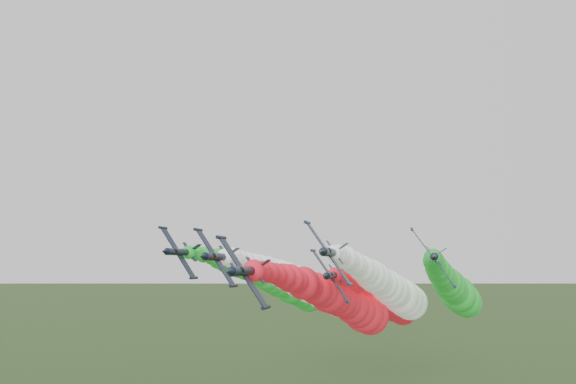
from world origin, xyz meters
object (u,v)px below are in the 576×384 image
Objects in this scene: jet_outer_left at (280,284)px; jet_outer_right at (455,290)px; jet_lead at (344,303)px; jet_inner_right at (391,289)px; jet_trail at (384,299)px; jet_inner_left at (312,289)px.

jet_outer_left reaches higher than jet_outer_right.
jet_outer_right reaches higher than jet_lead.
jet_outer_left is (-28.51, 11.20, 0.59)m from jet_inner_right.
jet_outer_left reaches higher than jet_lead.
jet_inner_right is at bearing -80.16° from jet_trail.
jet_inner_left is at bearing -40.02° from jet_outer_left.
jet_inner_left reaches higher than jet_outer_right.
jet_outer_left is 1.01× the size of jet_outer_right.
jet_inner_right is (9.08, 10.72, 2.44)m from jet_lead.
jet_lead is 30.82m from jet_outer_right.
jet_outer_left reaches higher than jet_inner_right.
jet_lead is 1.00× the size of jet_outer_left.
jet_outer_right is (23.25, 20.12, 2.07)m from jet_lead.
jet_lead is at bearing -54.95° from jet_inner_left.
jet_inner_left is 20.98m from jet_trail.
jet_inner_right reaches higher than jet_inner_left.
jet_outer_left is (-9.86, 8.28, 0.83)m from jet_inner_left.
jet_inner_left is 12.91m from jet_outer_left.
jet_outer_right is at bearing -22.25° from jet_trail.
jet_outer_right is at bearing 11.16° from jet_inner_left.
jet_inner_right is 1.01× the size of jet_outer_right.
jet_outer_left is 1.00× the size of jet_trail.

